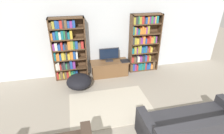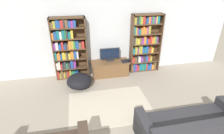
# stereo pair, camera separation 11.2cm
# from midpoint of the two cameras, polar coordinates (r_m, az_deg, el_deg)

# --- Properties ---
(wall_back) EXTENTS (8.80, 0.06, 2.60)m
(wall_back) POSITION_cam_midpoint_polar(r_m,az_deg,el_deg) (5.74, -3.63, 10.32)
(wall_back) COLOR silver
(wall_back) RESTS_ON ground_plane
(bookshelf_left) EXTENTS (1.03, 0.30, 1.96)m
(bookshelf_left) POSITION_cam_midpoint_polar(r_m,az_deg,el_deg) (5.60, -14.92, 5.64)
(bookshelf_left) COLOR #513823
(bookshelf_left) RESTS_ON ground_plane
(bookshelf_right) EXTENTS (1.03, 0.30, 1.96)m
(bookshelf_right) POSITION_cam_midpoint_polar(r_m,az_deg,el_deg) (6.03, 9.54, 7.42)
(bookshelf_right) COLOR #513823
(bookshelf_right) RESTS_ON ground_plane
(tv_stand) EXTENTS (1.25, 0.52, 0.49)m
(tv_stand) POSITION_cam_midpoint_polar(r_m,az_deg,el_deg) (5.86, -1.35, -0.38)
(tv_stand) COLOR brown
(tv_stand) RESTS_ON ground_plane
(television) EXTENTS (0.66, 0.16, 0.45)m
(television) POSITION_cam_midpoint_polar(r_m,az_deg,el_deg) (5.71, -1.52, 4.16)
(television) COLOR #2D2D33
(television) RESTS_ON tv_stand
(laptop) EXTENTS (0.29, 0.26, 0.03)m
(laptop) POSITION_cam_midpoint_polar(r_m,az_deg,el_deg) (5.78, 3.74, 2.00)
(laptop) COLOR #28282D
(laptop) RESTS_ON tv_stand
(area_rug) EXTENTS (2.05, 1.46, 0.02)m
(area_rug) POSITION_cam_midpoint_polar(r_m,az_deg,el_deg) (4.58, -1.18, -12.57)
(area_rug) COLOR beige
(area_rug) RESTS_ON ground_plane
(couch_right_sofa) EXTENTS (2.08, 0.95, 0.79)m
(couch_right_sofa) POSITION_cam_midpoint_polar(r_m,az_deg,el_deg) (3.97, 24.48, -17.93)
(couch_right_sofa) COLOR #2D2D33
(couch_right_sofa) RESTS_ON ground_plane
(beanbag_ottoman) EXTENTS (0.74, 0.74, 0.41)m
(beanbag_ottoman) POSITION_cam_midpoint_polar(r_m,az_deg,el_deg) (5.29, -11.29, -4.66)
(beanbag_ottoman) COLOR black
(beanbag_ottoman) RESTS_ON ground_plane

